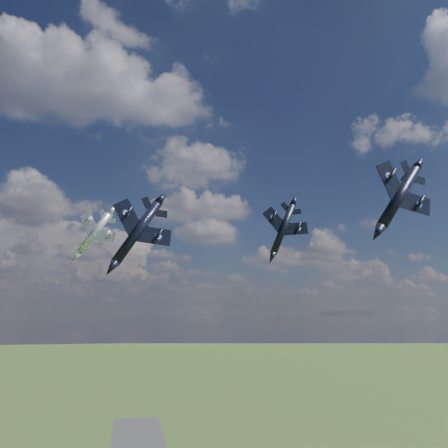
{
  "coord_description": "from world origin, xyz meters",
  "views": [
    {
      "loc": [
        -6.73,
        -57.72,
        66.02
      ],
      "look_at": [
        8.57,
        14.98,
        81.36
      ],
      "focal_mm": 35.0,
      "sensor_mm": 36.0,
      "label": 1
    }
  ],
  "objects": [
    {
      "name": "jet_right_navy",
      "position": [
        30.58,
        -3.32,
        82.57
      ],
      "size": [
        13.04,
        17.27,
        9.59
      ],
      "primitive_type": null,
      "rotation": [
        0.0,
        0.65,
        0.12
      ],
      "color": "black"
    },
    {
      "name": "jet_lead_navy",
      "position": [
        -6.24,
        7.57,
        78.03
      ],
      "size": [
        13.46,
        16.85,
        8.43
      ],
      "primitive_type": null,
      "rotation": [
        0.0,
        0.57,
        0.19
      ],
      "color": "black"
    },
    {
      "name": "jet_high_navy",
      "position": [
        24.11,
        28.07,
        83.68
      ],
      "size": [
        12.71,
        16.29,
        7.18
      ],
      "primitive_type": null,
      "rotation": [
        0.0,
        0.4,
        -0.09
      ],
      "color": "black"
    },
    {
      "name": "jet_left_silver",
      "position": [
        -14.17,
        27.61,
        81.14
      ],
      "size": [
        12.73,
        15.13,
        7.7
      ],
      "primitive_type": null,
      "rotation": [
        0.0,
        0.65,
        -0.33
      ],
      "color": "#989BA2"
    }
  ]
}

